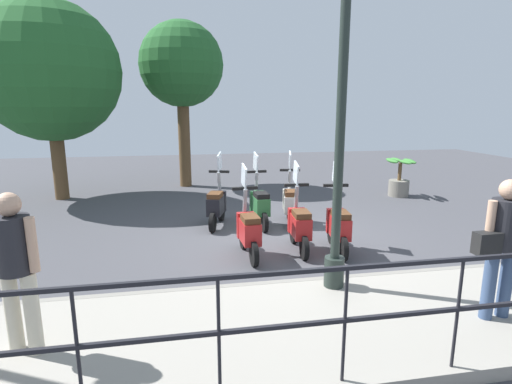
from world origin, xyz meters
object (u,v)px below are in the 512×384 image
Objects in this scene: pedestrian_distant at (16,262)px; tree_large at (49,71)px; pedestrian_with_bag at (502,239)px; scooter_near_1 at (299,224)px; scooter_far_0 at (290,202)px; scooter_far_2 at (217,204)px; tree_distant at (182,66)px; scooter_near_0 at (338,225)px; potted_palm at (399,180)px; scooter_far_1 at (259,204)px; scooter_near_2 at (248,230)px; lamp_post_near at (340,127)px.

tree_large is (7.64, 1.75, 2.29)m from pedestrian_distant.
pedestrian_with_bag reaches higher than scooter_near_1.
scooter_far_2 is (0.08, 1.57, 0.00)m from scooter_far_0.
tree_distant is (1.22, -3.36, 0.30)m from tree_large.
pedestrian_distant reaches higher than scooter_near_0.
scooter_near_1 is (0.16, 0.65, 0.00)m from scooter_near_0.
scooter_near_1 and scooter_far_0 have the same top height.
scooter_near_1 reaches higher than potted_palm.
tree_large is at bearing 49.43° from scooter_near_1.
pedestrian_distant is 1.03× the size of scooter_near_1.
tree_distant is 7.30m from scooter_near_1.
scooter_near_0 is 1.00× the size of scooter_far_1.
pedestrian_distant is at bearing 139.57° from scooter_far_1.
scooter_far_1 is at bearing -125.80° from tree_large.
scooter_near_2 is at bearing -151.15° from scooter_far_2.
scooter_far_1 is (-2.16, 4.42, 0.04)m from potted_palm.
scooter_far_2 is at bearing 53.53° from scooter_near_0.
tree_large is 3.37× the size of scooter_far_1.
lamp_post_near reaches higher than potted_palm.
scooter_far_0 is (1.77, -1.20, 0.00)m from scooter_near_2.
pedestrian_distant is 1.50× the size of potted_palm.
scooter_far_2 is at bearing 40.07° from scooter_near_1.
scooter_far_0 and scooter_far_1 have the same top height.
tree_distant is 7.23m from scooter_near_2.
scooter_far_0 is (-2.09, 3.73, 0.04)m from potted_palm.
pedestrian_with_bag is at bearing 158.67° from potted_palm.
pedestrian_with_bag is 1.03× the size of scooter_near_1.
pedestrian_with_bag is 3.23m from scooter_near_1.
pedestrian_with_bag is at bearing -139.59° from tree_large.
lamp_post_near is 2.95× the size of pedestrian_distant.
scooter_far_2 is at bearing -172.36° from tree_distant.
potted_palm is (6.55, -2.56, -0.63)m from pedestrian_with_bag.
potted_palm is 0.69× the size of scooter_far_1.
tree_large is 5.94m from scooter_far_2.
potted_palm is (5.46, -4.04, -1.80)m from lamp_post_near.
lamp_post_near is 2.18m from pedestrian_with_bag.
potted_palm is 0.69× the size of scooter_far_0.
scooter_near_0 is 0.67m from scooter_near_1.
tree_large reaches higher than lamp_post_near.
scooter_near_1 is at bearing 84.20° from scooter_near_0.
tree_distant reaches higher than lamp_post_near.
scooter_near_1 is (-3.73, 4.01, 0.04)m from potted_palm.
scooter_far_0 and scooter_far_2 have the same top height.
pedestrian_with_bag is at bearing -149.40° from scooter_near_1.
scooter_far_0 is at bearing 119.21° from potted_palm.
scooter_near_2 is (0.03, 1.57, 0.00)m from scooter_near_0.
scooter_far_0 is at bearing -121.70° from tree_large.
potted_palm is 0.69× the size of scooter_near_0.
scooter_far_1 is (4.14, -3.10, -0.60)m from pedestrian_distant.
pedestrian_with_bag reaches higher than scooter_near_0.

